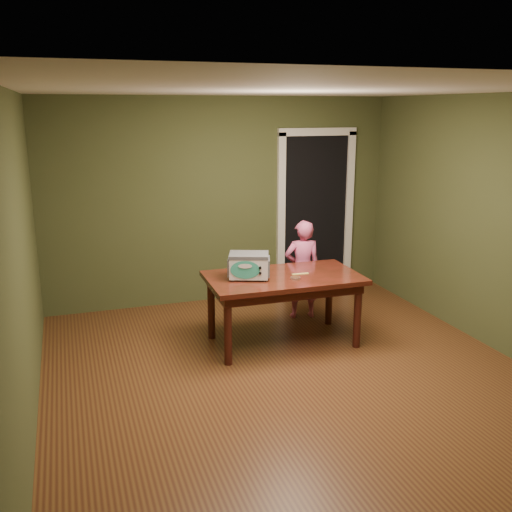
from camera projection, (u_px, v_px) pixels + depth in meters
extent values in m
plane|color=brown|center=(295.00, 380.00, 5.29)|extent=(5.00, 5.00, 0.00)
cube|color=#3F4826|center=(222.00, 201.00, 7.26)|extent=(4.50, 0.02, 2.60)
cube|color=#3F4826|center=(504.00, 361.00, 2.68)|extent=(4.50, 0.02, 2.60)
cube|color=#3F4826|center=(21.00, 266.00, 4.27)|extent=(0.02, 5.00, 2.60)
cube|color=#3F4826|center=(507.00, 227.00, 5.66)|extent=(0.02, 5.00, 2.60)
cube|color=white|center=(301.00, 89.00, 4.64)|extent=(4.50, 5.00, 0.02)
cube|color=black|center=(306.00, 211.00, 8.00)|extent=(0.90, 0.60, 2.10)
cube|color=black|center=(315.00, 215.00, 7.71)|extent=(0.90, 0.02, 2.10)
cube|color=white|center=(281.00, 217.00, 7.54)|extent=(0.10, 0.06, 2.20)
cube|color=white|center=(349.00, 213.00, 7.85)|extent=(0.10, 0.06, 2.20)
cube|color=white|center=(318.00, 132.00, 7.42)|extent=(1.10, 0.06, 0.10)
cube|color=black|center=(283.00, 278.00, 5.97)|extent=(1.62, 0.93, 0.05)
cube|color=#37130D|center=(283.00, 285.00, 5.99)|extent=(1.49, 0.81, 0.10)
cylinder|color=#37130D|center=(228.00, 331.00, 5.54)|extent=(0.08, 0.08, 0.70)
cylinder|color=#37130D|center=(211.00, 308.00, 6.18)|extent=(0.08, 0.08, 0.70)
cylinder|color=#37130D|center=(357.00, 316.00, 5.95)|extent=(0.08, 0.08, 0.70)
cylinder|color=#37130D|center=(329.00, 295.00, 6.59)|extent=(0.08, 0.08, 0.70)
cylinder|color=#4C4F54|center=(233.00, 280.00, 5.78)|extent=(0.03, 0.03, 0.02)
cylinder|color=#4C4F54|center=(234.00, 274.00, 5.98)|extent=(0.03, 0.03, 0.02)
cylinder|color=#4C4F54|center=(265.00, 280.00, 5.77)|extent=(0.03, 0.03, 0.02)
cylinder|color=#4C4F54|center=(265.00, 274.00, 5.97)|extent=(0.03, 0.03, 0.02)
cube|color=silver|center=(249.00, 266.00, 5.85)|extent=(0.46, 0.39, 0.22)
cube|color=#4C4F54|center=(249.00, 255.00, 5.82)|extent=(0.47, 0.40, 0.03)
cube|color=#4C4F54|center=(229.00, 266.00, 5.85)|extent=(0.10, 0.24, 0.17)
cube|color=#4C4F54|center=(269.00, 266.00, 5.84)|extent=(0.10, 0.24, 0.17)
ellipsoid|color=teal|center=(245.00, 270.00, 5.71)|extent=(0.28, 0.11, 0.19)
cylinder|color=black|center=(260.00, 268.00, 5.70)|extent=(0.03, 0.02, 0.03)
cylinder|color=black|center=(260.00, 273.00, 5.71)|extent=(0.03, 0.02, 0.02)
cylinder|color=silver|center=(295.00, 278.00, 5.84)|extent=(0.10, 0.10, 0.02)
cylinder|color=#4A2D18|center=(295.00, 277.00, 5.84)|extent=(0.09, 0.09, 0.01)
cube|color=#FFF26E|center=(300.00, 274.00, 6.01)|extent=(0.18, 0.03, 0.01)
imported|color=#D45789|center=(302.00, 269.00, 6.77)|extent=(0.47, 0.35, 1.18)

